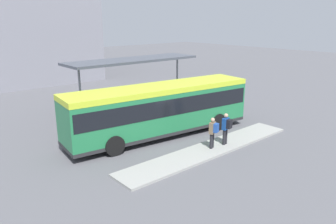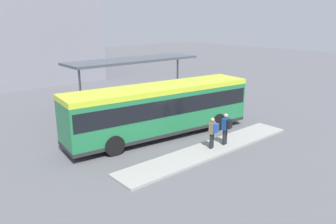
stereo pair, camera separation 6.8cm
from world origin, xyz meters
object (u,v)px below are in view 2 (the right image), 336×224
(city_bus, at_px, (161,107))
(bicycle_orange, at_px, (223,101))
(pedestrian_companion, at_px, (226,127))
(potted_planter_near_shelter, at_px, (198,98))
(bicycle_red, at_px, (232,102))
(pedestrian_waiting, at_px, (213,131))
(bicycle_yellow, at_px, (220,99))

(city_bus, xyz_separation_m, bicycle_orange, (8.38, 2.28, -1.45))
(pedestrian_companion, bearing_deg, potted_planter_near_shelter, -45.76)
(city_bus, xyz_separation_m, potted_planter_near_shelter, (6.67, 3.47, -1.16))
(bicycle_red, height_order, bicycle_orange, bicycle_orange)
(bicycle_red, relative_size, potted_planter_near_shelter, 1.26)
(bicycle_red, distance_m, bicycle_orange, 0.76)
(pedestrian_waiting, height_order, bicycle_orange, pedestrian_waiting)
(city_bus, height_order, bicycle_red, city_bus)
(pedestrian_companion, distance_m, bicycle_orange, 9.04)
(pedestrian_companion, distance_m, bicycle_yellow, 9.82)
(pedestrian_waiting, height_order, bicycle_red, pedestrian_waiting)
(pedestrian_waiting, distance_m, potted_planter_near_shelter, 9.27)
(pedestrian_waiting, xyz_separation_m, bicycle_orange, (7.72, 5.84, -0.74))
(pedestrian_companion, relative_size, bicycle_yellow, 1.10)
(potted_planter_near_shelter, bearing_deg, bicycle_red, -41.82)
(bicycle_orange, bearing_deg, pedestrian_companion, -39.12)
(city_bus, xyz_separation_m, pedestrian_companion, (1.61, -3.66, -0.67))
(pedestrian_companion, xyz_separation_m, bicycle_orange, (6.77, 5.94, -0.79))
(bicycle_orange, xyz_separation_m, bicycle_yellow, (0.46, 0.66, 0.00))
(pedestrian_companion, relative_size, bicycle_red, 1.16)
(bicycle_yellow, bearing_deg, bicycle_orange, -28.16)
(city_bus, bearing_deg, bicycle_orange, 21.77)
(pedestrian_waiting, height_order, bicycle_yellow, pedestrian_waiting)
(pedestrian_waiting, bearing_deg, bicycle_red, -75.27)
(pedestrian_waiting, xyz_separation_m, bicycle_yellow, (8.18, 6.50, -0.74))
(bicycle_red, bearing_deg, bicycle_yellow, 169.89)
(pedestrian_waiting, relative_size, pedestrian_companion, 0.96)
(city_bus, xyz_separation_m, bicycle_red, (8.75, 1.61, -1.47))
(pedestrian_waiting, relative_size, bicycle_orange, 1.06)
(pedestrian_companion, bearing_deg, bicycle_red, -63.95)
(pedestrian_companion, xyz_separation_m, potted_planter_near_shelter, (5.06, 7.13, -0.50))
(city_bus, distance_m, bicycle_red, 9.02)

